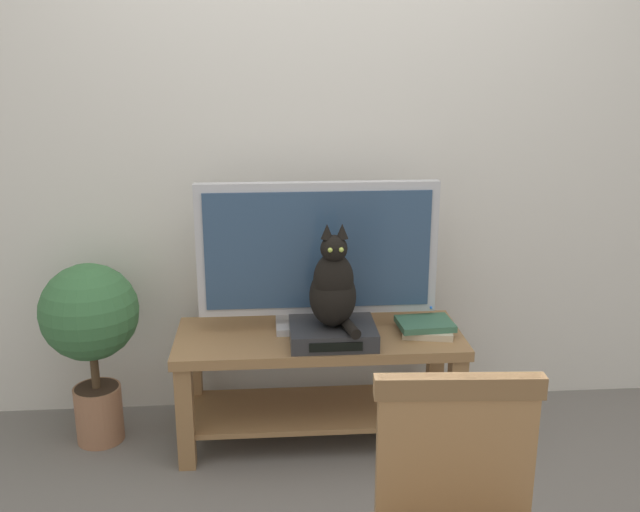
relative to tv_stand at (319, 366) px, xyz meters
name	(u,v)px	position (x,y,z in m)	size (l,w,h in m)	color
back_wall	(323,113)	(0.05, 0.41, 1.05)	(7.00, 0.12, 2.80)	silver
tv_stand	(319,366)	(0.00, 0.00, 0.00)	(1.23, 0.48, 0.50)	olive
tv	(318,254)	(0.00, 0.07, 0.49)	(1.03, 0.20, 0.65)	#B7B7BC
media_box	(333,333)	(0.05, -0.09, 0.19)	(0.36, 0.30, 0.07)	#2D2D30
cat	(334,288)	(0.05, -0.10, 0.39)	(0.19, 0.28, 0.44)	black
book_stack	(426,327)	(0.46, -0.03, 0.18)	(0.25, 0.21, 0.06)	beige
potted_plant	(91,326)	(-0.97, 0.06, 0.19)	(0.42, 0.42, 0.82)	#9E6B4C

